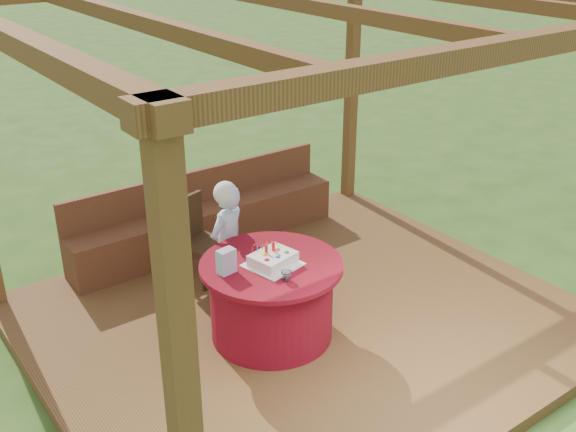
# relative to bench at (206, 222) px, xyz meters

# --- Properties ---
(ground) EXTENTS (60.00, 60.00, 0.00)m
(ground) POSITION_rel_bench_xyz_m (0.00, -1.72, -0.38)
(ground) COLOR #2B4D19
(ground) RESTS_ON ground
(deck) EXTENTS (4.50, 4.00, 0.12)m
(deck) POSITION_rel_bench_xyz_m (0.00, -1.72, -0.32)
(deck) COLOR brown
(deck) RESTS_ON ground
(pergola) EXTENTS (4.50, 4.00, 2.72)m
(pergola) POSITION_rel_bench_xyz_m (0.00, -1.72, 2.02)
(pergola) COLOR brown
(pergola) RESTS_ON deck
(bench) EXTENTS (3.00, 0.42, 0.80)m
(bench) POSITION_rel_bench_xyz_m (0.00, 0.00, 0.00)
(bench) COLOR brown
(bench) RESTS_ON deck
(table) EXTENTS (1.17, 1.17, 0.69)m
(table) POSITION_rel_bench_xyz_m (-0.40, -1.78, 0.08)
(table) COLOR maroon
(table) RESTS_ON deck
(chair) EXTENTS (0.48, 0.48, 0.84)m
(chair) POSITION_rel_bench_xyz_m (-0.43, -0.56, 0.19)
(chair) COLOR #321F10
(chair) RESTS_ON deck
(elderly_woman) EXTENTS (0.48, 0.40, 1.18)m
(elderly_woman) POSITION_rel_bench_xyz_m (-0.40, -1.10, 0.34)
(elderly_woman) COLOR #9BBBE6
(elderly_woman) RESTS_ON deck
(birthday_cake) EXTENTS (0.46, 0.46, 0.18)m
(birthday_cake) POSITION_rel_bench_xyz_m (-0.41, -1.82, 0.48)
(birthday_cake) COLOR white
(birthday_cake) RESTS_ON table
(gift_bag) EXTENTS (0.15, 0.11, 0.20)m
(gift_bag) POSITION_rel_bench_xyz_m (-0.77, -1.70, 0.52)
(gift_bag) COLOR #C781B4
(gift_bag) RESTS_ON table
(drinking_glass) EXTENTS (0.10, 0.10, 0.08)m
(drinking_glass) POSITION_rel_bench_xyz_m (-0.47, -2.08, 0.46)
(drinking_glass) COLOR white
(drinking_glass) RESTS_ON table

